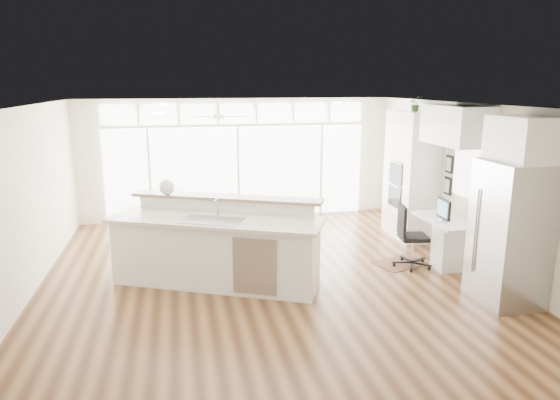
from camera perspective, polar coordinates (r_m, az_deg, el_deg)
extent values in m
cube|color=#482A16|center=(7.89, -1.08, -9.39)|extent=(7.00, 8.00, 0.02)
cube|color=white|center=(7.29, -1.17, 10.69)|extent=(7.00, 8.00, 0.02)
cube|color=white|center=(11.36, -4.87, 4.70)|extent=(7.00, 0.04, 2.70)
cube|color=white|center=(3.81, 10.37, -12.96)|extent=(7.00, 0.04, 2.70)
cube|color=white|center=(7.66, -27.81, -0.94)|extent=(0.04, 8.00, 2.70)
cube|color=white|center=(8.80, 21.89, 1.30)|extent=(0.04, 8.00, 2.70)
cube|color=white|center=(11.35, -4.81, 3.15)|extent=(5.80, 0.06, 2.08)
cube|color=white|center=(11.20, -4.94, 9.87)|extent=(5.90, 0.06, 0.40)
cube|color=white|center=(8.99, 20.75, 2.93)|extent=(0.04, 0.85, 0.85)
cube|color=white|center=(10.01, -7.03, 10.01)|extent=(1.16, 1.16, 0.32)
cube|color=silver|center=(7.49, -1.46, 10.60)|extent=(3.40, 3.00, 0.02)
cube|color=white|center=(10.18, 14.75, 2.75)|extent=(0.64, 1.20, 2.50)
cube|color=white|center=(9.09, 18.38, -4.39)|extent=(0.72, 1.30, 0.76)
cube|color=white|center=(8.74, 19.55, 8.06)|extent=(0.64, 1.30, 0.64)
cube|color=#A7A7AB|center=(7.59, 24.77, -3.48)|extent=(0.76, 0.90, 2.00)
cube|color=white|center=(7.39, 26.11, 6.28)|extent=(0.64, 0.90, 0.60)
cube|color=black|center=(9.53, 18.70, 2.72)|extent=(0.06, 0.22, 0.80)
cube|color=white|center=(7.65, -7.36, -5.03)|extent=(3.43, 2.45, 1.28)
cube|color=#3B2213|center=(8.88, 13.51, -7.02)|extent=(0.96, 0.81, 0.01)
cube|color=black|center=(8.63, 15.02, -4.06)|extent=(0.63, 0.59, 1.05)
sphere|color=white|center=(8.18, -12.80, 1.47)|extent=(0.33, 0.33, 0.25)
cube|color=black|center=(8.90, 18.20, -0.95)|extent=(0.10, 0.45, 0.37)
cube|color=white|center=(8.86, 17.16, -2.12)|extent=(0.13, 0.33, 0.02)
imported|color=#345A26|center=(10.04, 15.21, 10.40)|extent=(0.28, 0.30, 0.22)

